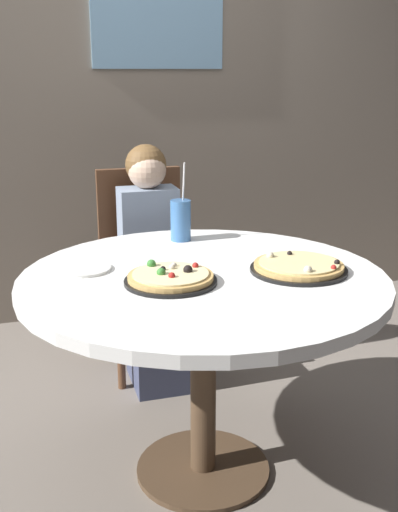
{
  "coord_description": "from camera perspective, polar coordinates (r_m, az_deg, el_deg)",
  "views": [
    {
      "loc": [
        -0.58,
        -1.86,
        1.4
      ],
      "look_at": [
        0.0,
        0.05,
        0.8
      ],
      "focal_mm": 43.87,
      "sensor_mm": 36.0,
      "label": 1
    }
  ],
  "objects": [
    {
      "name": "chair_wooden",
      "position": [
        3.0,
        -5.0,
        -0.2
      ],
      "size": [
        0.4,
        0.4,
        0.95
      ],
      "color": "brown",
      "rests_on": "ground_plane"
    },
    {
      "name": "dining_table",
      "position": [
        2.09,
        0.4,
        -4.26
      ],
      "size": [
        1.21,
        1.21,
        0.75
      ],
      "color": "white",
      "rests_on": "ground_plane"
    },
    {
      "name": "wall_with_window",
      "position": [
        3.61,
        -7.99,
        17.36
      ],
      "size": [
        5.2,
        0.14,
        2.9
      ],
      "color": "gray",
      "rests_on": "ground_plane"
    },
    {
      "name": "ground_plane",
      "position": [
        2.4,
        0.37,
        -18.97
      ],
      "size": [
        8.0,
        8.0,
        0.0
      ],
      "primitive_type": "plane",
      "color": "slate"
    },
    {
      "name": "plate_small",
      "position": [
        2.13,
        -10.43,
        -1.15
      ],
      "size": [
        0.18,
        0.18,
        0.01
      ],
      "primitive_type": "cylinder",
      "color": "white",
      "rests_on": "dining_table"
    },
    {
      "name": "pizza_veggie",
      "position": [
        1.97,
        -2.61,
        -2.0
      ],
      "size": [
        0.3,
        0.3,
        0.05
      ],
      "color": "black",
      "rests_on": "dining_table"
    },
    {
      "name": "pizza_cheese",
      "position": [
        2.11,
        9.07,
        -0.98
      ],
      "size": [
        0.32,
        0.32,
        0.05
      ],
      "color": "black",
      "rests_on": "dining_table"
    },
    {
      "name": "soda_cup",
      "position": [
        2.45,
        -1.69,
        3.3
      ],
      "size": [
        0.08,
        0.08,
        0.31
      ],
      "color": "#3F72B2",
      "rests_on": "dining_table"
    },
    {
      "name": "diner_child",
      "position": [
        2.85,
        -4.24,
        -2.11
      ],
      "size": [
        0.26,
        0.41,
        1.08
      ],
      "color": "#3F4766",
      "rests_on": "ground_plane"
    }
  ]
}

